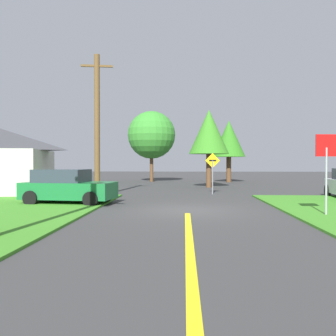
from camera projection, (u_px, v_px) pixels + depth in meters
ground_plane at (187, 210)px, 14.67m from camera, size 120.00×120.00×0.00m
lane_stripe_center at (191, 267)px, 6.68m from camera, size 0.20×14.00×0.01m
stop_sign at (326, 158)px, 12.84m from camera, size 0.79×0.11×2.95m
parked_car_near_building at (67, 187)px, 16.83m from camera, size 4.35×2.52×1.62m
utility_pole_mid at (97, 124)px, 20.51m from camera, size 1.80×0.40×8.08m
direction_sign at (213, 169)px, 21.84m from camera, size 0.90×0.17×2.51m
oak_tree_left at (152, 135)px, 36.10m from camera, size 4.77×4.77×7.07m
pine_tree_center at (229, 139)px, 35.08m from camera, size 3.20×3.20×6.01m
oak_tree_right at (209, 132)px, 27.74m from camera, size 3.09×3.09×6.00m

